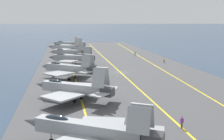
# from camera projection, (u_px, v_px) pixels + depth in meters

# --- Properties ---
(ground_plane) EXTENTS (2000.00, 2000.00, 0.00)m
(ground_plane) POSITION_uv_depth(u_px,v_px,m) (120.00, 74.00, 76.79)
(ground_plane) COLOR #2D425B
(carrier_deck) EXTENTS (204.05, 45.81, 0.40)m
(carrier_deck) POSITION_uv_depth(u_px,v_px,m) (120.00, 73.00, 76.76)
(carrier_deck) COLOR #4C4C4F
(carrier_deck) RESTS_ON ground
(deck_stripe_foul_line) EXTENTS (183.42, 9.85, 0.01)m
(deck_stripe_foul_line) POSITION_uv_depth(u_px,v_px,m) (164.00, 71.00, 78.87)
(deck_stripe_foul_line) COLOR yellow
(deck_stripe_foul_line) RESTS_ON carrier_deck
(deck_stripe_centerline) EXTENTS (183.64, 0.36, 0.01)m
(deck_stripe_centerline) POSITION_uv_depth(u_px,v_px,m) (120.00, 72.00, 76.72)
(deck_stripe_centerline) COLOR yellow
(deck_stripe_centerline) RESTS_ON carrier_deck
(deck_stripe_edge_line) EXTENTS (183.64, 2.60, 0.01)m
(deck_stripe_edge_line) POSITION_uv_depth(u_px,v_px,m) (74.00, 74.00, 74.58)
(deck_stripe_edge_line) COLOR yellow
(deck_stripe_edge_line) RESTS_ON carrier_deck
(parked_jet_second) EXTENTS (12.74, 16.18, 5.83)m
(parked_jet_second) POSITION_uv_depth(u_px,v_px,m) (90.00, 130.00, 30.38)
(parked_jet_second) COLOR #93999E
(parked_jet_second) RESTS_ON carrier_deck
(parked_jet_third) EXTENTS (13.37, 15.17, 6.32)m
(parked_jet_third) POSITION_uv_depth(u_px,v_px,m) (74.00, 88.00, 49.35)
(parked_jet_third) COLOR #9EA3A8
(parked_jet_third) RESTS_ON carrier_deck
(parked_jet_fourth) EXTENTS (13.86, 15.17, 6.35)m
(parked_jet_fourth) POSITION_uv_depth(u_px,v_px,m) (69.00, 68.00, 67.17)
(parked_jet_fourth) COLOR #93999E
(parked_jet_fourth) RESTS_ON carrier_deck
(parked_jet_fifth) EXTENTS (12.90, 15.26, 6.00)m
(parked_jet_fifth) POSITION_uv_depth(u_px,v_px,m) (72.00, 58.00, 87.38)
(parked_jet_fifth) COLOR gray
(parked_jet_fifth) RESTS_ON carrier_deck
(parked_jet_sixth) EXTENTS (13.28, 15.13, 6.21)m
(parked_jet_sixth) POSITION_uv_depth(u_px,v_px,m) (69.00, 52.00, 103.53)
(parked_jet_sixth) COLOR gray
(parked_jet_sixth) RESTS_ON carrier_deck
(parked_jet_seventh) EXTENTS (14.35, 17.23, 6.47)m
(parked_jet_seventh) POSITION_uv_depth(u_px,v_px,m) (66.00, 47.00, 123.20)
(parked_jet_seventh) COLOR #9EA3A8
(parked_jet_seventh) RESTS_ON carrier_deck
(parked_jet_eighth) EXTENTS (12.98, 15.56, 5.86)m
(parked_jet_eighth) POSITION_uv_depth(u_px,v_px,m) (68.00, 43.00, 140.18)
(parked_jet_eighth) COLOR #93999E
(parked_jet_eighth) RESTS_ON carrier_deck
(crew_green_vest) EXTENTS (0.44, 0.46, 1.78)m
(crew_green_vest) POSITION_uv_depth(u_px,v_px,m) (135.00, 53.00, 110.95)
(crew_green_vest) COLOR #4C473D
(crew_green_vest) RESTS_ON carrier_deck
(crew_yellow_vest) EXTENTS (0.41, 0.46, 1.74)m
(crew_yellow_vest) POSITION_uv_depth(u_px,v_px,m) (164.00, 60.00, 92.94)
(crew_yellow_vest) COLOR #232328
(crew_yellow_vest) RESTS_ON carrier_deck
(crew_purple_vest) EXTENTS (0.27, 0.39, 1.70)m
(crew_purple_vest) POSITION_uv_depth(u_px,v_px,m) (182.00, 122.00, 36.95)
(crew_purple_vest) COLOR #4C473D
(crew_purple_vest) RESTS_ON carrier_deck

